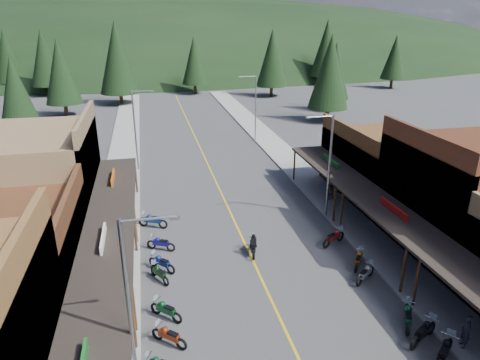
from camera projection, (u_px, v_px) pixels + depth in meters
ground at (265, 287)px, 24.48m from camera, size 220.00×220.00×0.00m
centerline at (211, 172)px, 42.71m from camera, size 0.15×90.00×0.01m
sidewalk_west at (122, 178)px, 40.93m from camera, size 3.40×94.00×0.15m
sidewalk_east at (294, 165)px, 44.44m from camera, size 3.40×94.00×0.15m
shop_west_2 at (4, 262)px, 22.35m from camera, size 10.90×9.00×6.20m
shop_west_3 at (39, 180)px, 30.74m from camera, size 10.90×10.20×8.20m
shop_east_2 at (465, 199)px, 27.56m from camera, size 10.90×9.00×8.20m
shop_east_3 at (385, 166)px, 36.65m from camera, size 10.90×10.20×6.20m
streetlight_0 at (132, 304)px, 16.01m from camera, size 2.16×0.18×8.00m
streetlight_1 at (136, 127)px, 41.53m from camera, size 2.16×0.18×8.00m
streetlight_2 at (328, 162)px, 31.58m from camera, size 2.16×0.18×8.00m
streetlight_3 at (254, 105)px, 51.63m from camera, size 2.16×0.18×8.00m
ridge_hill at (160, 61)px, 147.53m from camera, size 310.00×140.00×60.00m
pine_1 at (44, 57)px, 80.84m from camera, size 5.88×5.88×12.50m
pine_2 at (117, 57)px, 72.46m from camera, size 6.72×6.72×14.00m
pine_3 at (194, 60)px, 83.12m from camera, size 5.04×5.04×11.00m
pine_4 at (272, 58)px, 80.21m from camera, size 5.88×5.88×12.50m
pine_5 at (326, 48)px, 94.11m from camera, size 6.72×6.72×14.00m
pine_6 at (395, 57)px, 89.78m from camera, size 5.04×5.04×11.00m
pine_7 at (7, 55)px, 84.69m from camera, size 5.88×5.88×12.50m
pine_8 at (15, 88)px, 54.36m from camera, size 4.48×4.48×10.00m
pine_9 at (335, 71)px, 68.06m from camera, size 4.93×4.93×10.80m
pine_10 at (60, 71)px, 63.99m from camera, size 5.38×5.38×11.60m
pine_11 at (330, 72)px, 60.58m from camera, size 5.82×5.82×12.40m
bike_west_6 at (169, 335)px, 20.02m from camera, size 1.91×1.78×1.12m
bike_west_7 at (166, 309)px, 21.77m from camera, size 1.89×1.85×1.13m
bike_west_8 at (159, 273)px, 24.94m from camera, size 1.45×1.93×1.07m
bike_west_9 at (162, 262)px, 25.93m from camera, size 1.89×1.92×1.16m
bike_west_10 at (161, 243)px, 28.19m from camera, size 2.02×1.48×1.11m
bike_west_11 at (153, 220)px, 31.20m from camera, size 2.29×1.62×1.25m
bike_east_4 at (445, 351)px, 18.92m from camera, size 2.28×2.04×1.32m
bike_east_5 at (424, 331)px, 20.18m from camera, size 2.27×1.67×1.25m
bike_east_6 at (408, 315)px, 21.29m from camera, size 1.66×2.16×1.20m
bike_east_7 at (365, 273)px, 24.88m from camera, size 1.98×1.65×1.12m
bike_east_8 at (359, 259)px, 26.32m from camera, size 1.72×1.95×1.12m
bike_east_9 at (334, 237)px, 28.86m from camera, size 2.22×1.65×1.22m
rider_on_bike at (253, 246)px, 27.72m from camera, size 0.99×2.10×1.54m
pedestrian_east_a at (466, 332)px, 19.61m from camera, size 0.61×0.73×1.70m
pedestrian_east_b at (329, 190)px, 35.62m from camera, size 0.96×0.76×1.72m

